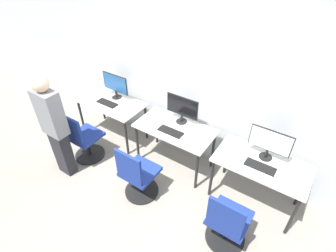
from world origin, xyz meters
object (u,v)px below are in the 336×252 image
object	(u,v)px
keyboard_left	(107,103)
mouse_right	(281,175)
mouse_left	(119,108)
office_chair_left	(84,140)
monitor_left	(115,85)
person_left	(54,125)
office_chair_right	(227,224)
monitor_right	(270,143)
office_chair_center	(138,177)
keyboard_center	(171,131)
mouse_center	(185,137)
keyboard_right	(260,167)
monitor_center	(182,108)

from	to	relation	value
keyboard_left	mouse_right	size ratio (longest dim) A/B	4.11
mouse_left	office_chair_left	bearing A→B (deg)	-110.78
monitor_left	office_chair_left	world-z (taller)	monitor_left
mouse_left	person_left	world-z (taller)	person_left
keyboard_left	office_chair_right	bearing A→B (deg)	-16.03
person_left	monitor_right	distance (m)	2.81
monitor_left	mouse_left	bearing A→B (deg)	-42.44
monitor_left	keyboard_left	bearing A→B (deg)	-90.00
office_chair_left	office_chair_center	distance (m)	1.18
keyboard_center	mouse_left	bearing A→B (deg)	177.57
keyboard_left	office_chair_right	xyz separation A→B (m)	(2.48, -0.71, -0.36)
keyboard_left	keyboard_center	world-z (taller)	same
monitor_left	mouse_center	xyz separation A→B (m)	(1.51, -0.26, -0.23)
keyboard_right	monitor_right	bearing A→B (deg)	90.00
mouse_left	office_chair_center	world-z (taller)	office_chair_center
monitor_left	keyboard_right	distance (m)	2.57
office_chair_left	office_chair_right	distance (m)	2.46
keyboard_right	office_chair_center	bearing A→B (deg)	-151.99
mouse_right	office_chair_right	distance (m)	0.85
mouse_right	mouse_center	bearing A→B (deg)	-178.81
monitor_center	mouse_center	size ratio (longest dim) A/B	5.65
person_left	office_chair_right	size ratio (longest dim) A/B	1.84
monitor_left	mouse_left	world-z (taller)	monitor_left
monitor_left	mouse_right	bearing A→B (deg)	-4.88
person_left	keyboard_right	distance (m)	2.74
monitor_left	office_chair_center	bearing A→B (deg)	-38.57
office_chair_center	monitor_left	bearing A→B (deg)	141.43
person_left	mouse_left	bearing A→B (deg)	75.21
mouse_left	mouse_center	distance (m)	1.26
keyboard_right	office_chair_right	xyz separation A→B (m)	(-0.07, -0.71, -0.36)
monitor_center	mouse_right	size ratio (longest dim) A/B	5.65
person_left	mouse_right	distance (m)	2.96
monitor_right	keyboard_center	bearing A→B (deg)	-169.14
keyboard_left	monitor_center	xyz separation A→B (m)	(1.27, 0.25, 0.23)
mouse_center	keyboard_center	bearing A→B (deg)	-177.13
keyboard_left	mouse_right	distance (m)	2.79
office_chair_center	keyboard_left	bearing A→B (deg)	148.90
keyboard_right	keyboard_center	bearing A→B (deg)	-178.28
monitor_center	keyboard_center	distance (m)	0.38
office_chair_left	mouse_center	distance (m)	1.64
office_chair_center	office_chair_left	bearing A→B (deg)	174.72
monitor_left	office_chair_left	size ratio (longest dim) A/B	0.58
mouse_left	mouse_center	bearing A→B (deg)	-1.43
mouse_center	office_chair_right	bearing A→B (deg)	-35.12
monitor_center	keyboard_right	bearing A→B (deg)	-11.50
office_chair_left	monitor_center	xyz separation A→B (m)	(1.25, 0.87, 0.59)
monitor_left	keyboard_center	size ratio (longest dim) A/B	1.37
keyboard_left	keyboard_center	bearing A→B (deg)	-1.96
mouse_right	monitor_right	bearing A→B (deg)	139.49
keyboard_right	mouse_right	distance (m)	0.24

